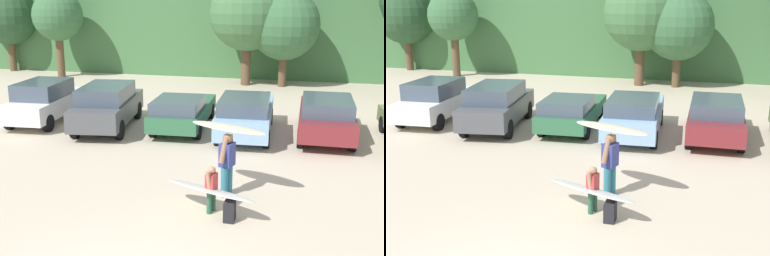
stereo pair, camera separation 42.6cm
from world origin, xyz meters
TOP-DOWN VIEW (x-y plane):
  - hillside_ridge at (0.00, 28.93)m, footprint 108.00×12.00m
  - tree_left at (-17.09, 22.39)m, footprint 3.84×3.84m
  - tree_far_left at (-12.63, 20.91)m, footprint 3.07×3.07m
  - tree_center_left at (-0.98, 20.84)m, footprint 4.16×4.16m
  - tree_center_right at (1.07, 20.83)m, footprint 3.81×3.81m
  - parked_car_white at (-7.52, 10.52)m, footprint 2.05×4.51m
  - parked_car_dark_gray at (-4.67, 10.16)m, footprint 2.45×4.80m
  - parked_car_forest_green at (-1.90, 10.78)m, footprint 2.08×4.76m
  - parked_car_sky_blue at (0.53, 10.48)m, footprint 2.08×4.87m
  - parked_car_maroon at (3.32, 10.92)m, footprint 1.92×4.73m
  - person_adult at (0.86, 4.94)m, footprint 0.38×0.75m
  - person_child at (0.70, 3.85)m, footprint 0.27×0.50m
  - surfboard_cream at (0.84, 5.04)m, footprint 2.17×1.35m
  - surfboard_white at (0.68, 3.79)m, footprint 2.45×1.49m
  - backpack_dropped at (1.20, 3.51)m, footprint 0.24×0.34m

SIDE VIEW (x-z plane):
  - backpack_dropped at x=1.20m, z-range 0.00..0.45m
  - surfboard_white at x=0.68m, z-range 0.44..0.68m
  - person_child at x=0.70m, z-range 0.07..1.19m
  - parked_car_forest_green at x=-1.90m, z-range 0.04..1.35m
  - parked_car_maroon at x=3.32m, z-range 0.06..1.51m
  - parked_car_sky_blue at x=0.53m, z-range 0.04..1.54m
  - parked_car_white at x=-7.52m, z-range 0.03..1.66m
  - parked_car_dark_gray at x=-4.67m, z-range 0.06..1.72m
  - person_adult at x=0.86m, z-range 0.10..1.70m
  - surfboard_cream at x=0.84m, z-range 1.69..1.76m
  - tree_center_right at x=1.07m, z-range 0.72..6.01m
  - tree_left at x=-17.09m, z-range 0.86..6.46m
  - tree_far_left at x=-12.63m, z-range 1.06..6.36m
  - tree_center_left at x=-0.98m, z-range 0.94..7.02m
  - hillside_ridge at x=0.00m, z-range 0.00..8.02m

